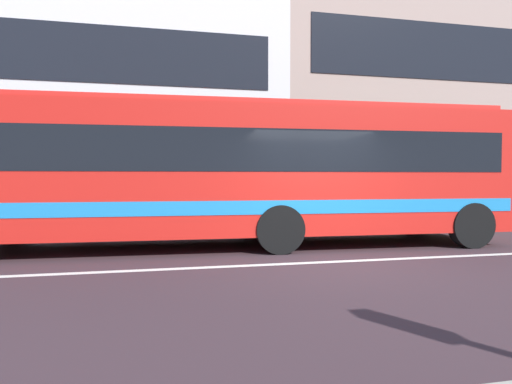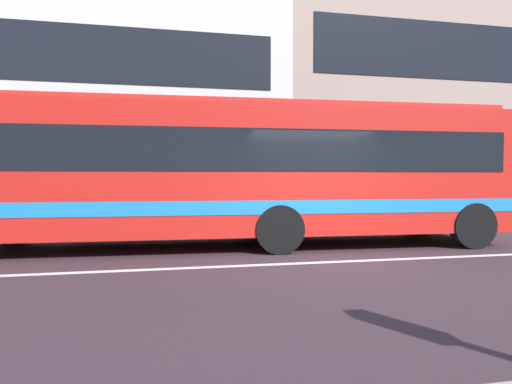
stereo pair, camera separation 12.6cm
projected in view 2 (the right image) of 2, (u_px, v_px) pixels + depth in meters
ground_plane at (331, 262)px, 7.86m from camera, size 160.00×160.00×0.00m
lane_centre_line at (331, 262)px, 7.86m from camera, size 60.00×0.16×0.01m
hedge_row_far at (343, 210)px, 13.93m from camera, size 17.35×1.10×1.03m
apartment_block_left at (29, 101)px, 20.18m from camera, size 22.49×11.46×10.31m
apartment_block_right at (444, 101)px, 24.56m from camera, size 21.48×11.46×11.94m
transit_bus at (236, 169)px, 9.66m from camera, size 12.30×3.05×3.16m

